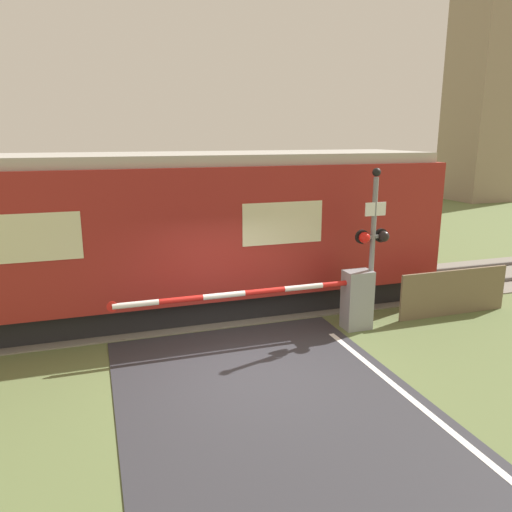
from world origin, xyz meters
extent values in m
plane|color=#5B6B3D|center=(0.00, 0.00, 0.00)|extent=(80.00, 80.00, 0.00)
cube|color=slate|center=(0.00, 3.66, 0.01)|extent=(36.00, 3.20, 0.03)
cube|color=#595451|center=(0.00, 2.94, 0.08)|extent=(36.00, 0.08, 0.10)
cube|color=#595451|center=(0.00, 4.38, 0.08)|extent=(36.00, 0.08, 0.10)
cube|color=black|center=(-3.67, 3.66, 0.30)|extent=(17.19, 2.58, 0.60)
cube|color=maroon|center=(-3.67, 3.66, 2.06)|extent=(18.69, 3.04, 2.92)
cube|color=#ADA89E|center=(-3.67, 3.66, 3.64)|extent=(18.31, 2.79, 0.24)
cube|color=beige|center=(1.46, 2.14, 2.28)|extent=(1.87, 0.02, 0.94)
cube|color=beige|center=(-3.67, 2.14, 2.28)|extent=(1.87, 0.02, 0.94)
cube|color=gray|center=(2.87, 1.19, 0.66)|extent=(0.60, 0.44, 1.31)
cylinder|color=gray|center=(2.87, 1.19, 1.07)|extent=(0.16, 0.16, 0.18)
cylinder|color=red|center=(2.44, 1.19, 1.07)|extent=(0.86, 0.11, 0.11)
cylinder|color=white|center=(1.58, 1.19, 1.07)|extent=(0.86, 0.11, 0.11)
cylinder|color=red|center=(0.72, 1.19, 1.07)|extent=(0.86, 0.11, 0.11)
cylinder|color=white|center=(-0.14, 1.19, 1.07)|extent=(0.86, 0.11, 0.11)
cylinder|color=red|center=(-1.00, 1.19, 1.07)|extent=(0.86, 0.11, 0.11)
cylinder|color=white|center=(-1.86, 1.19, 1.07)|extent=(0.86, 0.11, 0.11)
cylinder|color=red|center=(-2.30, 1.19, 1.07)|extent=(0.20, 0.02, 0.20)
cylinder|color=gray|center=(3.15, 1.16, 1.66)|extent=(0.11, 0.11, 3.32)
cube|color=gray|center=(3.15, 1.16, 2.06)|extent=(0.59, 0.07, 0.07)
sphere|color=red|center=(2.92, 1.11, 2.06)|extent=(0.24, 0.24, 0.24)
sphere|color=black|center=(3.39, 1.11, 2.06)|extent=(0.24, 0.24, 0.24)
cylinder|color=black|center=(2.92, 1.22, 2.06)|extent=(0.30, 0.06, 0.30)
cylinder|color=black|center=(3.39, 1.22, 2.06)|extent=(0.30, 0.06, 0.30)
cube|color=white|center=(3.15, 1.12, 2.66)|extent=(0.49, 0.02, 0.29)
sphere|color=black|center=(3.15, 1.16, 3.42)|extent=(0.18, 0.18, 0.18)
cube|color=gray|center=(21.68, 18.80, 6.60)|extent=(3.77, 3.77, 13.20)
cube|color=#726047|center=(5.47, 1.22, 0.55)|extent=(2.91, 0.06, 1.10)
camera|label=1|loc=(-2.51, -7.98, 4.19)|focal=35.00mm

